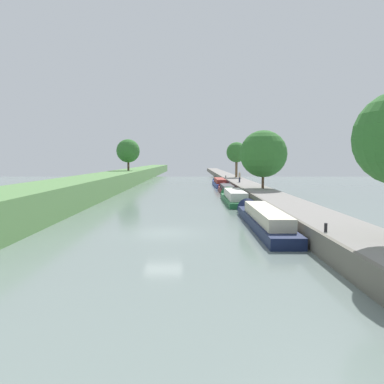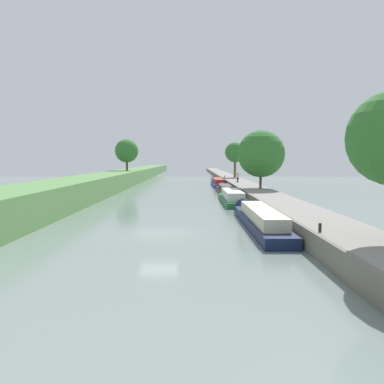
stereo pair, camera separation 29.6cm
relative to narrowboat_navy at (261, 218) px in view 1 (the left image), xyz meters
The scene contains 13 objects.
ground_plane 7.50m from the narrowboat_navy, 160.79° to the right, with size 160.00×160.00×0.00m, color slate.
right_towpath 4.11m from the narrowboat_navy, 36.74° to the right, with size 3.77×260.00×1.18m.
stone_quay 2.78m from the narrowboat_navy, 62.44° to the right, with size 0.25×260.00×1.23m.
narrowboat_navy is the anchor object (origin of this frame).
narrowboat_green 15.41m from the narrowboat_navy, 91.33° to the left, with size 2.19×12.40×2.21m.
narrowboat_maroon 27.27m from the narrowboat_navy, 90.16° to the left, with size 1.82×11.09×1.76m.
narrowboat_blue 41.44m from the narrowboat_navy, 90.10° to the left, with size 1.95×14.16×2.01m.
tree_rightbank_midnear 21.13m from the narrowboat_navy, 79.03° to the left, with size 5.96×5.96×7.38m.
tree_rightbank_midfar 49.87m from the narrowboat_navy, 85.30° to the left, with size 4.18×4.18×7.26m.
tree_leftbank_downstream 52.34m from the narrowboat_navy, 110.52° to the left, with size 4.76×4.76×6.40m.
person_walking 32.66m from the narrowboat_navy, 85.54° to the left, with size 0.34×0.34×1.66m.
mooring_bollard_near 8.14m from the narrowboat_navy, 77.81° to the right, with size 0.16×0.16×0.45m.
mooring_bollard_far 47.53m from the narrowboat_navy, 87.94° to the left, with size 0.16×0.16×0.45m.
Camera 1 is at (1.91, -23.89, 4.88)m, focal length 34.14 mm.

